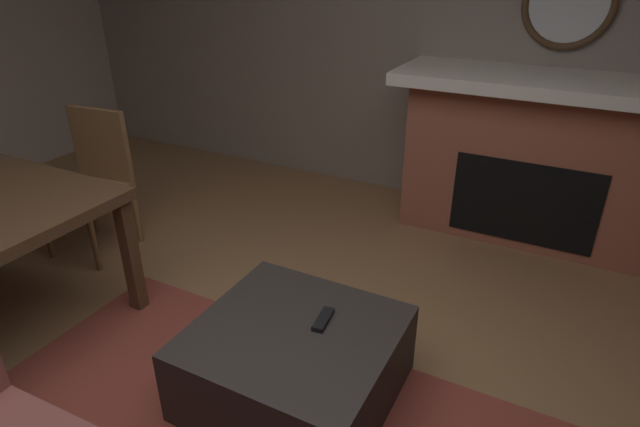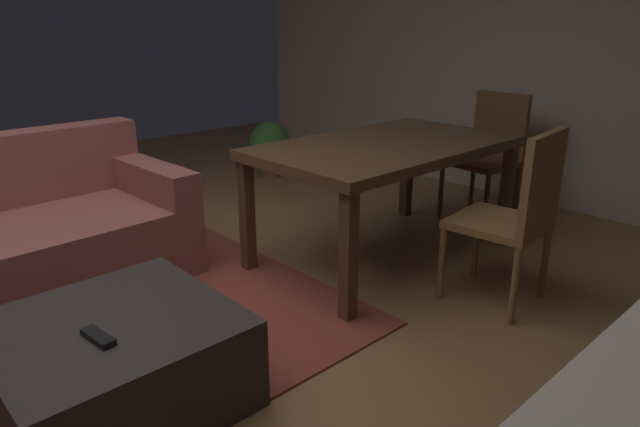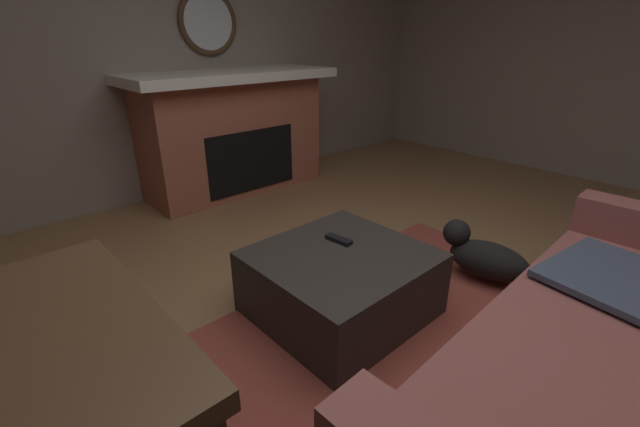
{
  "view_description": "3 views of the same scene",
  "coord_description": "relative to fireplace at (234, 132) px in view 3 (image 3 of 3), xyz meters",
  "views": [
    {
      "loc": [
        -0.95,
        1.1,
        1.81
      ],
      "look_at": [
        0.06,
        -0.84,
        0.72
      ],
      "focal_mm": 29.16,
      "sensor_mm": 36.0,
      "label": 1
    },
    {
      "loc": [
        -0.7,
        -2.28,
        1.42
      ],
      "look_at": [
        0.62,
        -0.86,
        0.75
      ],
      "focal_mm": 31.09,
      "sensor_mm": 36.0,
      "label": 2
    },
    {
      "loc": [
        1.33,
        0.92,
        1.42
      ],
      "look_at": [
        -0.03,
        -0.57,
        0.55
      ],
      "focal_mm": 23.3,
      "sensor_mm": 36.0,
      "label": 3
    }
  ],
  "objects": [
    {
      "name": "floor",
      "position": [
        0.71,
        2.53,
        -0.57
      ],
      "size": [
        8.82,
        8.82,
        0.0
      ],
      "primitive_type": "plane",
      "color": "olive"
    },
    {
      "name": "area_rug",
      "position": [
        0.68,
        2.73,
        -0.56
      ],
      "size": [
        2.6,
        2.0,
        0.01
      ],
      "primitive_type": "cube",
      "color": "brown",
      "rests_on": "ground"
    },
    {
      "name": "ottoman_coffee_table",
      "position": [
        0.68,
        2.12,
        -0.38
      ],
      "size": [
        0.85,
        0.81,
        0.37
      ],
      "primitive_type": "cube",
      "color": "#2D2826",
      "rests_on": "ground"
    },
    {
      "name": "tv_remote",
      "position": [
        0.59,
        2.01,
        -0.19
      ],
      "size": [
        0.07,
        0.16,
        0.02
      ],
      "primitive_type": "cube",
      "rotation": [
        0.0,
        0.0,
        0.11
      ],
      "color": "black",
      "rests_on": "ottoman_coffee_table"
    },
    {
      "name": "wall_back_fireplace_side",
      "position": [
        0.71,
        -0.38,
        0.69
      ],
      "size": [
        7.75,
        0.12,
        2.51
      ],
      "primitive_type": "cube",
      "color": "gray",
      "rests_on": "ground"
    },
    {
      "name": "fireplace",
      "position": [
        0.0,
        0.0,
        0.0
      ],
      "size": [
        1.91,
        0.76,
        1.13
      ],
      "color": "#9E5642",
      "rests_on": "ground"
    },
    {
      "name": "round_wall_mirror",
      "position": [
        0.0,
        -0.29,
        0.96
      ],
      "size": [
        0.58,
        0.05,
        0.58
      ],
      "color": "#4C331E"
    },
    {
      "name": "small_dog",
      "position": [
        -0.19,
        2.48,
        -0.39
      ],
      "size": [
        0.3,
        0.55,
        0.32
      ],
      "color": "black",
      "rests_on": "ground"
    },
    {
      "name": "couch",
      "position": [
        0.48,
        3.39,
        -0.27
      ],
      "size": [
        2.18,
        1.0,
        0.83
      ],
      "color": "#8C4C47",
      "rests_on": "ground"
    }
  ]
}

